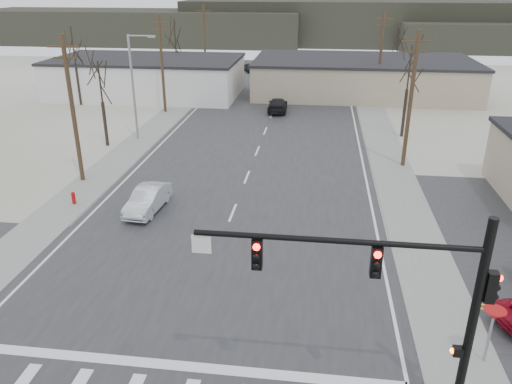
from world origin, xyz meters
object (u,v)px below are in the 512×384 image
sedan_crossing (148,199)px  fire_hydrant (74,198)px  car_far_b (250,68)px  car_far_a (278,105)px  traffic_signal_mast (411,291)px

sedan_crossing → fire_hydrant: bearing=-179.0°
fire_hydrant → sedan_crossing: 5.01m
sedan_crossing → car_far_b: (-0.71, 50.39, -0.11)m
fire_hydrant → car_far_b: bearing=85.1°
fire_hydrant → car_far_a: size_ratio=0.18×
car_far_a → car_far_b: 25.29m
car_far_b → car_far_a: bearing=-97.6°
fire_hydrant → car_far_b: 50.26m
fire_hydrant → sedan_crossing: sedan_crossing is taller
traffic_signal_mast → sedan_crossing: traffic_signal_mast is taller
car_far_b → traffic_signal_mast: bearing=-100.1°
sedan_crossing → car_far_a: bearing=82.2°
traffic_signal_mast → car_far_b: size_ratio=2.48×
car_far_a → sedan_crossing: bearing=75.5°
traffic_signal_mast → fire_hydrant: (-18.09, 14.20, -4.22)m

